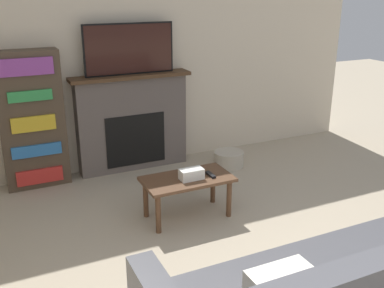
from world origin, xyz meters
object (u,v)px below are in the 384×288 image
(fireplace, at_px, (132,122))
(coffee_table, at_px, (187,184))
(tv, at_px, (129,49))
(bookshelf, at_px, (32,120))
(storage_basket, at_px, (229,159))

(fireplace, xyz_separation_m, coffee_table, (0.07, -1.41, -0.24))
(tv, distance_m, coffee_table, 1.77)
(coffee_table, height_order, bookshelf, bookshelf)
(fireplace, relative_size, storage_basket, 3.84)
(coffee_table, xyz_separation_m, bookshelf, (-1.19, 1.38, 0.40))
(tv, bearing_deg, storage_basket, -22.26)
(coffee_table, xyz_separation_m, storage_basket, (0.99, 0.95, -0.25))
(fireplace, xyz_separation_m, storage_basket, (1.07, -0.46, -0.49))
(bookshelf, bearing_deg, coffee_table, -49.24)
(fireplace, height_order, bookshelf, bookshelf)
(tv, relative_size, bookshelf, 0.70)
(bookshelf, relative_size, storage_basket, 4.07)
(fireplace, xyz_separation_m, bookshelf, (-1.12, -0.02, 0.17))
(bookshelf, bearing_deg, fireplace, 1.18)
(bookshelf, bearing_deg, tv, 0.16)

